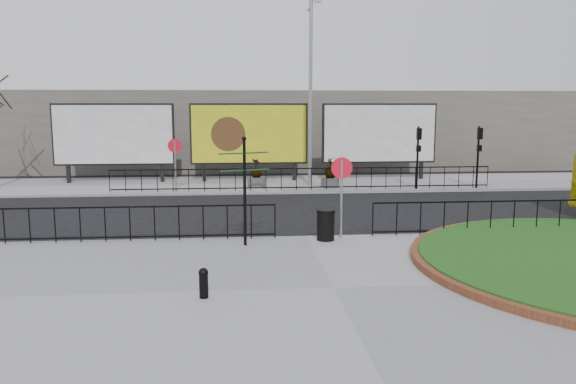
{
  "coord_description": "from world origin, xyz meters",
  "views": [
    {
      "loc": [
        -2.06,
        -16.83,
        4.12
      ],
      "look_at": [
        -0.52,
        0.66,
        1.4
      ],
      "focal_mm": 35.0,
      "sensor_mm": 36.0,
      "label": 1
    }
  ],
  "objects": [
    {
      "name": "billboard_left",
      "position": [
        -8.5,
        12.97,
        2.6
      ],
      "size": [
        6.2,
        0.31,
        4.1
      ],
      "color": "black",
      "rests_on": "pavement_far"
    },
    {
      "name": "litter_bin",
      "position": [
        0.5,
        -0.6,
        0.59
      ],
      "size": [
        0.56,
        0.56,
        0.93
      ],
      "color": "black",
      "rests_on": "pavement_near"
    },
    {
      "name": "billboard_right",
      "position": [
        5.5,
        12.97,
        2.6
      ],
      "size": [
        6.2,
        0.31,
        4.1
      ],
      "color": "black",
      "rests_on": "pavement_far"
    },
    {
      "name": "speed_sign_far",
      "position": [
        -5.0,
        9.4,
        1.92
      ],
      "size": [
        0.64,
        0.07,
        2.47
      ],
      "color": "gray",
      "rests_on": "pavement_far"
    },
    {
      "name": "speed_sign_near",
      "position": [
        1.0,
        -0.4,
        1.92
      ],
      "size": [
        0.64,
        0.07,
        2.47
      ],
      "color": "gray",
      "rests_on": "pavement_near"
    },
    {
      "name": "planter_c",
      "position": [
        2.4,
        10.25,
        0.72
      ],
      "size": [
        0.88,
        0.88,
        1.49
      ],
      "color": "#4C4C4F",
      "rests_on": "pavement_far"
    },
    {
      "name": "planter_b",
      "position": [
        -1.2,
        10.76,
        0.64
      ],
      "size": [
        0.88,
        0.88,
        1.4
      ],
      "color": "#4C4C4F",
      "rests_on": "pavement_far"
    },
    {
      "name": "signal_pole_a",
      "position": [
        6.5,
        9.34,
        2.1
      ],
      "size": [
        0.22,
        0.26,
        3.0
      ],
      "color": "black",
      "rests_on": "pavement_far"
    },
    {
      "name": "ground",
      "position": [
        0.0,
        0.0,
        0.0
      ],
      "size": [
        90.0,
        90.0,
        0.0
      ],
      "primitive_type": "plane",
      "color": "black",
      "rests_on": "ground"
    },
    {
      "name": "railing_far",
      "position": [
        1.0,
        9.3,
        0.67
      ],
      "size": [
        18.0,
        0.1,
        1.1
      ],
      "primitive_type": null,
      "color": "black",
      "rests_on": "pavement_far"
    },
    {
      "name": "pavement_far",
      "position": [
        0.0,
        12.0,
        0.06
      ],
      "size": [
        44.0,
        6.0,
        0.12
      ],
      "primitive_type": "cube",
      "color": "gray",
      "rests_on": "ground"
    },
    {
      "name": "pavement_near",
      "position": [
        0.0,
        -5.0,
        0.06
      ],
      "size": [
        30.0,
        10.0,
        0.12
      ],
      "primitive_type": "cube",
      "color": "gray",
      "rests_on": "ground"
    },
    {
      "name": "bollard",
      "position": [
        -2.83,
        -5.42,
        0.47
      ],
      "size": [
        0.21,
        0.21,
        0.65
      ],
      "color": "black",
      "rests_on": "pavement_near"
    },
    {
      "name": "railing_near_left",
      "position": [
        -6.0,
        -0.3,
        0.67
      ],
      "size": [
        10.0,
        0.1,
        1.1
      ],
      "primitive_type": null,
      "color": "black",
      "rests_on": "pavement_near"
    },
    {
      "name": "fingerpost_sign",
      "position": [
        -1.91,
        -1.0,
        2.01
      ],
      "size": [
        1.45,
        0.69,
        3.14
      ],
      "rotation": [
        0.0,
        0.0,
        0.28
      ],
      "color": "black",
      "rests_on": "pavement_near"
    },
    {
      "name": "billboard_mid",
      "position": [
        -1.5,
        12.97,
        2.6
      ],
      "size": [
        6.2,
        0.31,
        4.1
      ],
      "color": "black",
      "rests_on": "pavement_far"
    },
    {
      "name": "railing_near_right",
      "position": [
        6.5,
        -0.3,
        0.67
      ],
      "size": [
        9.0,
        0.1,
        1.1
      ],
      "primitive_type": null,
      "color": "black",
      "rests_on": "pavement_near"
    },
    {
      "name": "signal_pole_b",
      "position": [
        9.5,
        9.34,
        2.1
      ],
      "size": [
        0.22,
        0.26,
        3.0
      ],
      "color": "black",
      "rests_on": "pavement_far"
    },
    {
      "name": "building_backdrop",
      "position": [
        0.0,
        22.0,
        2.5
      ],
      "size": [
        40.0,
        10.0,
        5.0
      ],
      "primitive_type": "cube",
      "color": "#6B655D",
      "rests_on": "ground"
    },
    {
      "name": "lamp_post",
      "position": [
        1.51,
        11.0,
        4.83
      ],
      "size": [
        0.74,
        0.18,
        9.23
      ],
      "color": "gray",
      "rests_on": "pavement_far"
    }
  ]
}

